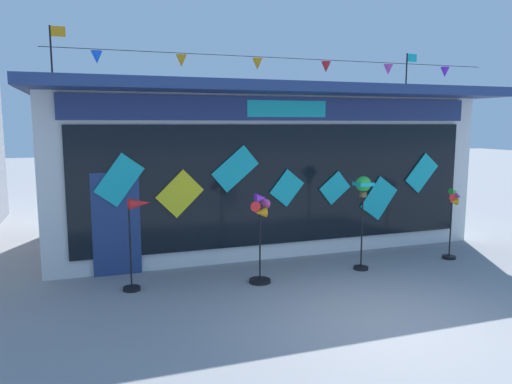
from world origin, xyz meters
TOP-DOWN VIEW (x-y plane):
  - ground_plane at (0.00, 0.00)m, footprint 80.00×80.00m
  - kite_shop_building at (-0.09, 6.04)m, footprint 10.18×5.72m
  - wind_spinner_far_left at (-3.32, 2.74)m, footprint 0.54×0.31m
  - wind_spinner_left at (-1.16, 2.37)m, footprint 0.45×0.40m
  - wind_spinner_center_left at (1.03, 2.50)m, footprint 0.32×0.32m
  - wind_spinner_center_right at (3.27, 2.53)m, footprint 0.37×0.28m

SIDE VIEW (x-z plane):
  - ground_plane at x=0.00m, z-range 0.00..0.00m
  - wind_spinner_center_right at x=3.27m, z-range 0.27..1.83m
  - wind_spinner_left at x=-1.16m, z-range 0.25..1.93m
  - wind_spinner_far_left at x=-3.32m, z-range 0.31..1.95m
  - wind_spinner_center_left at x=1.03m, z-range 0.56..2.45m
  - kite_shop_building at x=-0.09m, z-range -0.64..4.41m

